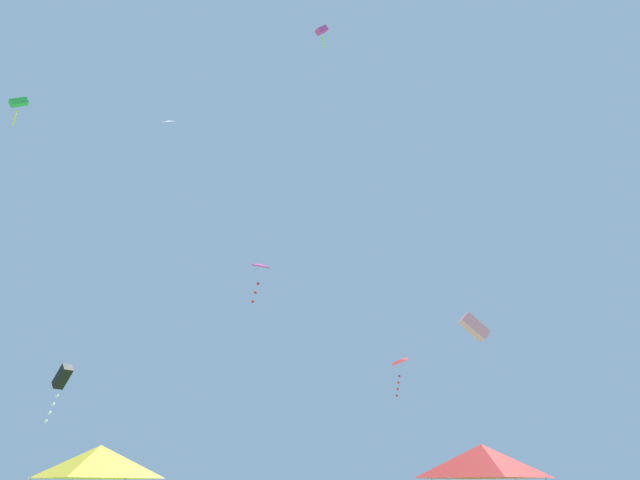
{
  "coord_description": "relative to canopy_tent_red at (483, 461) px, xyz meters",
  "views": [
    {
      "loc": [
        0.07,
        -6.79,
        1.89
      ],
      "look_at": [
        -0.23,
        15.46,
        11.77
      ],
      "focal_mm": 31.5,
      "sensor_mm": 36.0,
      "label": 1
    }
  ],
  "objects": [
    {
      "name": "kite_red_diamond",
      "position": [
        0.15,
        18.95,
        6.73
      ],
      "size": [
        1.54,
        1.53,
        2.6
      ],
      "color": "red"
    },
    {
      "name": "kite_black_box",
      "position": [
        -19.18,
        13.61,
        4.84
      ],
      "size": [
        1.37,
        1.3,
        3.14
      ],
      "color": "black"
    },
    {
      "name": "kite_white_diamond",
      "position": [
        -15.13,
        13.46,
        21.87
      ],
      "size": [
        0.82,
        0.96,
        0.72
      ],
      "color": "white"
    },
    {
      "name": "kite_magenta_box",
      "position": [
        -4.7,
        3.14,
        19.55
      ],
      "size": [
        0.7,
        0.61,
        1.6
      ],
      "color": "#D6389E"
    },
    {
      "name": "kite_green_box",
      "position": [
        -20.71,
        6.26,
        17.82
      ],
      "size": [
        0.94,
        0.82,
        1.98
      ],
      "color": "green"
    },
    {
      "name": "kite_pink_box",
      "position": [
        2.59,
        8.97,
        6.4
      ],
      "size": [
        1.48,
        0.8,
        1.35
      ],
      "color": "pink"
    },
    {
      "name": "kite_magenta_diamond",
      "position": [
        -8.45,
        13.49,
        11.33
      ],
      "size": [
        1.63,
        1.71,
        2.73
      ],
      "color": "#D6389E"
    },
    {
      "name": "canopy_tent_yellow",
      "position": [
        -11.32,
        0.23,
        -0.0
      ],
      "size": [
        2.88,
        2.88,
        3.09
      ],
      "color": "#9E9EA3",
      "rests_on": "ground"
    },
    {
      "name": "canopy_tent_red",
      "position": [
        0.0,
        0.0,
        0.0
      ],
      "size": [
        2.89,
        2.89,
        3.09
      ],
      "color": "#9E9EA3",
      "rests_on": "ground"
    }
  ]
}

